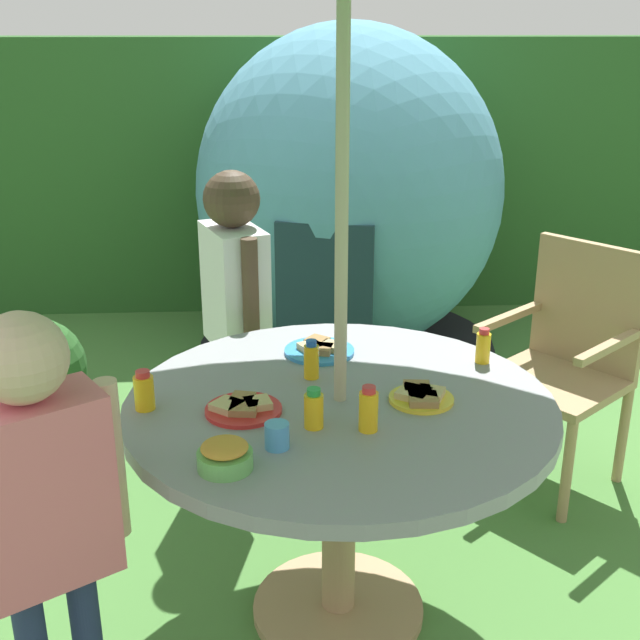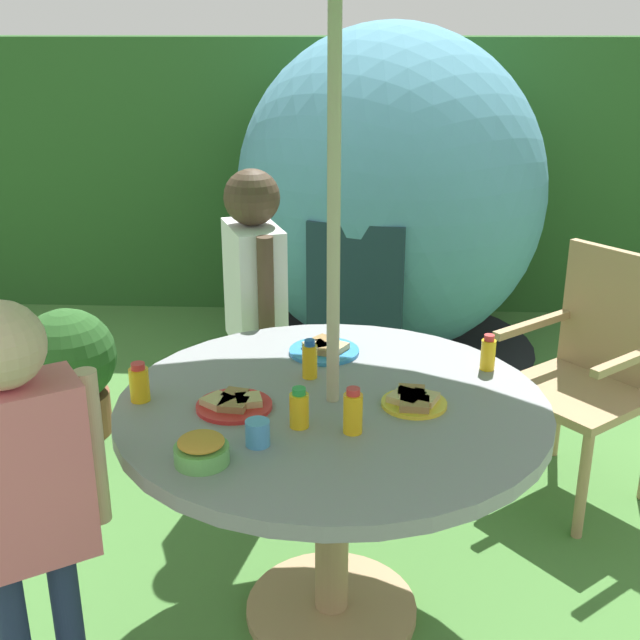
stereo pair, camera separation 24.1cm
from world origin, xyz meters
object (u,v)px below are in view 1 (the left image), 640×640
dome_tent (348,194)px  snack_bowl (225,456)px  child_in_pink_shirt (39,492)px  potted_plant (37,380)px  wooden_chair (568,353)px  child_in_white_shirt (235,288)px  juice_bottle_far_right (368,410)px  plate_back_edge (243,407)px  plate_mid_right (320,349)px  juice_bottle_near_left (314,409)px  juice_bottle_far_left (311,360)px  cup_near (277,436)px  garden_table (340,440)px  juice_bottle_center_back (483,347)px  plate_center_front (421,396)px  juice_bottle_near_right (144,391)px

dome_tent → snack_bowl: bearing=-87.7°
child_in_pink_shirt → potted_plant: bearing=74.0°
wooden_chair → potted_plant: size_ratio=1.62×
child_in_white_shirt → juice_bottle_far_right: child_in_white_shirt is taller
plate_back_edge → plate_mid_right: bearing=60.2°
juice_bottle_near_left → plate_mid_right: bearing=84.9°
juice_bottle_near_left → juice_bottle_far_left: size_ratio=0.92×
child_in_white_shirt → plate_back_edge: 0.95m
dome_tent → cup_near: size_ratio=30.61×
child_in_white_shirt → juice_bottle_near_left: (0.25, -1.05, -0.00)m
snack_bowl → garden_table: bearing=49.7°
dome_tent → garden_table: bearing=-81.9°
juice_bottle_far_left → juice_bottle_center_back: size_ratio=1.06×
juice_bottle_near_left → snack_bowl: bearing=-138.5°
garden_table → plate_center_front: size_ratio=6.67×
snack_bowl → cup_near: bearing=36.7°
snack_bowl → juice_bottle_near_left: bearing=41.5°
potted_plant → plate_center_front: (1.44, -1.17, 0.45)m
juice_bottle_near_right → juice_bottle_far_left: (0.47, 0.18, 0.00)m
snack_bowl → child_in_white_shirt: bearing=91.1°
wooden_chair → child_in_pink_shirt: 2.13m
potted_plant → juice_bottle_near_left: (1.13, -1.31, 0.48)m
garden_table → wooden_chair: bearing=39.4°
child_in_white_shirt → juice_bottle_near_left: size_ratio=11.17×
dome_tent → juice_bottle_far_left: 2.15m
juice_bottle_near_left → juice_bottle_near_right: juice_bottle_near_right is taller
potted_plant → juice_bottle_near_right: juice_bottle_near_right is taller
juice_bottle_far_right → child_in_pink_shirt: bearing=-160.4°
potted_plant → snack_bowl: 1.82m
garden_table → plate_center_front: bearing=-5.9°
plate_mid_right → juice_bottle_center_back: size_ratio=2.00×
garden_table → wooden_chair: wooden_chair is taller
snack_bowl → plate_back_edge: 0.30m
snack_bowl → juice_bottle_far_right: 0.41m
garden_table → plate_mid_right: plate_mid_right is taller
potted_plant → juice_bottle_far_right: size_ratio=4.66×
juice_bottle_near_left → juice_bottle_far_left: 0.32m
juice_bottle_near_right → juice_bottle_far_right: juice_bottle_far_right is taller
juice_bottle_center_back → cup_near: 0.83m
juice_bottle_far_left → cup_near: size_ratio=1.80×
dome_tent → juice_bottle_near_left: size_ratio=18.42×
cup_near → plate_mid_right: bearing=76.9°
plate_mid_right → juice_bottle_far_left: bearing=-100.6°
wooden_chair → dome_tent: bearing=167.2°
juice_bottle_near_left → cup_near: (-0.10, -0.10, -0.02)m
potted_plant → cup_near: size_ratio=8.74×
wooden_chair → juice_bottle_near_left: size_ratio=8.53×
plate_center_front → garden_table: bearing=174.1°
child_in_white_shirt → cup_near: size_ratio=18.57×
child_in_white_shirt → juice_bottle_near_right: bearing=-34.0°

